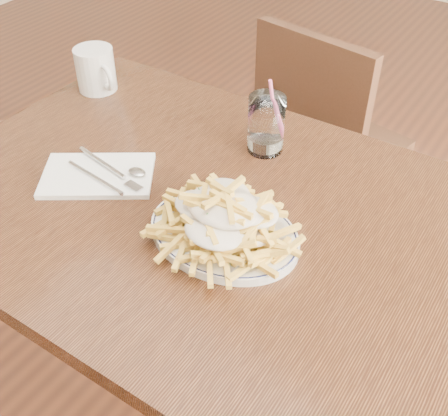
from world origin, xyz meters
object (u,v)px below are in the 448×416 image
Objects in this scene: table at (216,236)px; chair_far at (322,136)px; fries_plate at (224,233)px; coffee_mug at (96,70)px; loaded_fries at (224,212)px; water_glass at (266,127)px.

chair_far is at bearing 97.29° from table.
coffee_mug is (-0.58, 0.29, 0.04)m from fries_plate.
loaded_fries is 1.78× the size of water_glass.
chair_far is 2.91× the size of fries_plate.
water_glass reaches higher than chair_far.
fries_plate reaches higher than table.
table is 0.26m from water_glass.
water_glass reaches higher than loaded_fries.
loaded_fries is 0.65m from coffee_mug.
coffee_mug is (-0.50, 0.00, -0.00)m from water_glass.
water_glass is at bearing -81.63° from chair_far.
water_glass reaches higher than coffee_mug.
water_glass is at bearing 105.78° from fries_plate.
chair_far is 2.69× the size of loaded_fries.
table is at bearing 134.64° from loaded_fries.
loaded_fries is (0.06, -0.06, 0.14)m from table.
fries_plate is at bearing -74.22° from water_glass.
fries_plate is at bearing -26.56° from coffee_mug.
coffee_mug reaches higher than chair_far.
table is 8.83× the size of coffee_mug.
coffee_mug is (-0.52, 0.23, 0.13)m from table.
table is 6.87× the size of water_glass.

